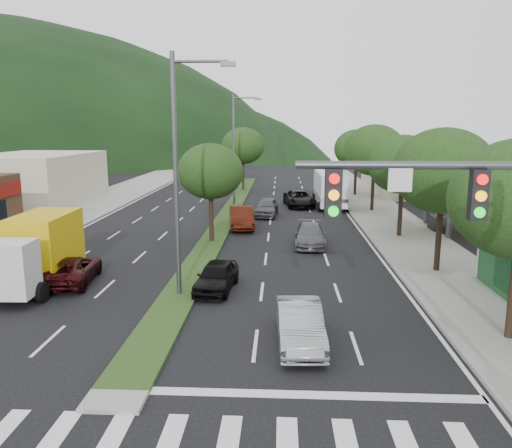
# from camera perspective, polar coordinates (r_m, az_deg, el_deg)

# --- Properties ---
(ground) EXTENTS (160.00, 160.00, 0.00)m
(ground) POSITION_cam_1_polar(r_m,az_deg,el_deg) (14.71, -15.28, -18.22)
(ground) COLOR black
(ground) RESTS_ON ground
(sidewalk_right) EXTENTS (5.00, 90.00, 0.15)m
(sidewalk_right) POSITION_cam_1_polar(r_m,az_deg,el_deg) (38.68, 15.09, 0.21)
(sidewalk_right) COLOR gray
(sidewalk_right) RESTS_ON ground
(sidewalk_left) EXTENTS (6.00, 90.00, 0.15)m
(sidewalk_left) POSITION_cam_1_polar(r_m,az_deg,el_deg) (41.57, -21.74, 0.54)
(sidewalk_left) COLOR gray
(sidewalk_left) RESTS_ON ground
(median) EXTENTS (1.60, 56.00, 0.12)m
(median) POSITION_cam_1_polar(r_m,az_deg,el_deg) (40.98, -3.17, 1.15)
(median) COLOR #1E3613
(median) RESTS_ON ground
(crosswalk) EXTENTS (19.00, 2.20, 0.01)m
(crosswalk) POSITION_cam_1_polar(r_m,az_deg,el_deg) (13.10, -18.18, -22.32)
(crosswalk) COLOR silver
(crosswalk) RESTS_ON ground
(traffic_signal) EXTENTS (6.12, 0.40, 7.00)m
(traffic_signal) POSITION_cam_1_polar(r_m,az_deg,el_deg) (11.87, 26.32, -2.03)
(traffic_signal) COLOR #47494C
(traffic_signal) RESTS_ON ground
(gas_canopy) EXTENTS (12.20, 8.20, 5.25)m
(gas_canopy) POSITION_cam_1_polar(r_m,az_deg,el_deg) (37.25, 26.29, 6.15)
(gas_canopy) COLOR silver
(gas_canopy) RESTS_ON ground
(bldg_left_far) EXTENTS (9.00, 14.00, 4.60)m
(bldg_left_far) POSITION_cam_1_polar(r_m,az_deg,el_deg) (51.92, -23.87, 4.81)
(bldg_left_far) COLOR beige
(bldg_left_far) RESTS_ON ground
(bldg_right_far) EXTENTS (10.00, 16.00, 5.20)m
(bldg_right_far) POSITION_cam_1_polar(r_m,az_deg,el_deg) (58.34, 18.10, 6.09)
(bldg_right_far) COLOR beige
(bldg_right_far) RESTS_ON ground
(tree_r_b) EXTENTS (4.80, 4.80, 6.94)m
(tree_r_b) POSITION_cam_1_polar(r_m,az_deg,el_deg) (25.42, 20.62, 5.70)
(tree_r_b) COLOR black
(tree_r_b) RESTS_ON sidewalk_right
(tree_r_c) EXTENTS (4.40, 4.40, 6.48)m
(tree_r_c) POSITION_cam_1_polar(r_m,az_deg,el_deg) (33.14, 16.44, 6.54)
(tree_r_c) COLOR black
(tree_r_c) RESTS_ON sidewalk_right
(tree_r_d) EXTENTS (5.00, 5.00, 7.17)m
(tree_r_d) POSITION_cam_1_polar(r_m,az_deg,el_deg) (42.88, 13.38, 8.20)
(tree_r_d) COLOR black
(tree_r_d) RESTS_ON sidewalk_right
(tree_r_e) EXTENTS (4.60, 4.60, 6.71)m
(tree_r_e) POSITION_cam_1_polar(r_m,az_deg,el_deg) (52.75, 11.41, 8.45)
(tree_r_e) COLOR black
(tree_r_e) RESTS_ON sidewalk_right
(tree_med_near) EXTENTS (4.00, 4.00, 6.02)m
(tree_med_near) POSITION_cam_1_polar(r_m,az_deg,el_deg) (30.57, -5.23, 6.00)
(tree_med_near) COLOR black
(tree_med_near) RESTS_ON median
(tree_med_far) EXTENTS (4.80, 4.80, 6.94)m
(tree_med_far) POSITION_cam_1_polar(r_m,az_deg,el_deg) (56.35, -1.50, 8.93)
(tree_med_far) COLOR black
(tree_med_far) RESTS_ON median
(streetlight_near) EXTENTS (2.60, 0.25, 10.00)m
(streetlight_near) POSITION_cam_1_polar(r_m,az_deg,el_deg) (20.61, -8.63, 6.72)
(streetlight_near) COLOR #47494C
(streetlight_near) RESTS_ON ground
(streetlight_mid) EXTENTS (2.60, 0.25, 10.00)m
(streetlight_mid) POSITION_cam_1_polar(r_m,az_deg,el_deg) (45.35, -2.31, 9.13)
(streetlight_mid) COLOR #47494C
(streetlight_mid) RESTS_ON ground
(sedan_silver) EXTENTS (1.65, 4.20, 1.36)m
(sedan_silver) POSITION_cam_1_polar(r_m,az_deg,el_deg) (16.87, 5.03, -11.34)
(sedan_silver) COLOR #94979B
(sedan_silver) RESTS_ON ground
(suv_maroon) EXTENTS (2.54, 4.61, 1.22)m
(suv_maroon) POSITION_cam_1_polar(r_m,az_deg,el_deg) (24.62, -20.34, -4.93)
(suv_maroon) COLOR #330B0E
(suv_maroon) RESTS_ON ground
(car_queue_a) EXTENTS (1.89, 3.88, 1.27)m
(car_queue_a) POSITION_cam_1_polar(r_m,az_deg,el_deg) (22.09, -4.54, -5.98)
(car_queue_a) COLOR black
(car_queue_a) RESTS_ON ground
(car_queue_b) EXTENTS (1.98, 4.53, 1.29)m
(car_queue_b) POSITION_cam_1_polar(r_m,az_deg,el_deg) (30.43, 6.19, -1.24)
(car_queue_b) COLOR #535459
(car_queue_b) RESTS_ON ground
(car_queue_c) EXTENTS (2.19, 4.79, 1.52)m
(car_queue_c) POSITION_cam_1_polar(r_m,az_deg,el_deg) (35.37, -1.69, 0.73)
(car_queue_c) COLOR #42140B
(car_queue_c) RESTS_ON ground
(car_queue_d) EXTENTS (3.01, 5.43, 1.44)m
(car_queue_d) POSITION_cam_1_polar(r_m,az_deg,el_deg) (45.17, 4.96, 2.90)
(car_queue_d) COLOR black
(car_queue_d) RESTS_ON ground
(car_queue_e) EXTENTS (2.07, 4.47, 1.48)m
(car_queue_e) POSITION_cam_1_polar(r_m,az_deg,el_deg) (40.21, 1.20, 1.96)
(car_queue_e) COLOR #49494E
(car_queue_e) RESTS_ON ground
(box_truck) EXTENTS (2.68, 6.44, 3.14)m
(box_truck) POSITION_cam_1_polar(r_m,az_deg,el_deg) (24.67, -23.61, -3.04)
(box_truck) COLOR silver
(box_truck) RESTS_ON ground
(motorhome) EXTENTS (2.65, 8.14, 3.11)m
(motorhome) POSITION_cam_1_polar(r_m,az_deg,el_deg) (45.52, 8.41, 4.07)
(motorhome) COLOR silver
(motorhome) RESTS_ON ground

